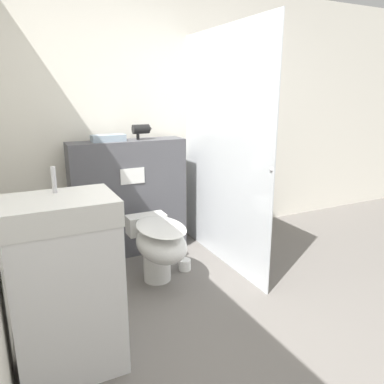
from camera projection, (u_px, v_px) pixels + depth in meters
ground_plane at (267, 358)px, 2.18m from camera, size 12.00×12.00×0.00m
wall_back at (145, 119)px, 3.63m from camera, size 8.00×0.06×2.50m
partition_panel at (129, 198)px, 3.50m from camera, size 1.06×0.27×1.08m
shower_glass at (222, 151)px, 3.22m from camera, size 0.04×1.44×2.02m
toilet at (159, 244)px, 2.97m from camera, size 0.37×0.71×0.51m
sink_vanity at (66, 286)px, 2.00m from camera, size 0.56×0.41×1.13m
hair_drier at (142, 129)px, 3.39m from camera, size 0.18×0.08×0.14m
folded_towel at (108, 138)px, 3.28m from camera, size 0.29×0.13×0.06m
spare_toilet_roll at (185, 265)px, 3.25m from camera, size 0.11×0.11×0.10m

